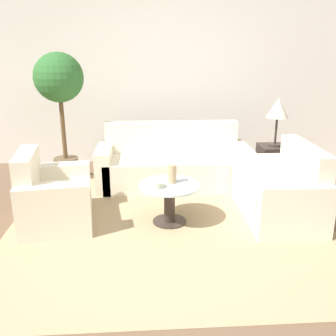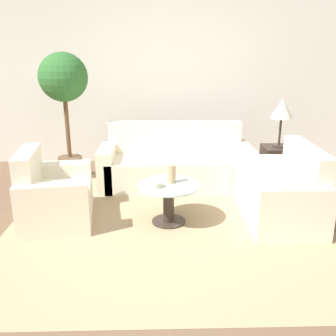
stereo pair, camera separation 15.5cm
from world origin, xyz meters
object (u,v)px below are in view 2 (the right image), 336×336
at_px(coffee_table, 169,198).
at_px(loveseat, 284,194).
at_px(armchair, 52,198).
at_px(potted_plant, 64,89).
at_px(table_lamp, 282,110).
at_px(bowl, 156,184).
at_px(sofa_main, 175,165).
at_px(vase, 172,174).

bearing_deg(coffee_table, loveseat, 4.49).
bearing_deg(armchair, potted_plant, -2.95).
relative_size(loveseat, coffee_table, 1.90).
bearing_deg(table_lamp, bowl, -143.58).
height_order(armchair, coffee_table, armchair).
xyz_separation_m(sofa_main, vase, (-0.10, -1.19, 0.27)).
distance_m(potted_plant, bowl, 2.18).
height_order(coffee_table, potted_plant, potted_plant).
bearing_deg(potted_plant, armchair, -85.39).
relative_size(armchair, loveseat, 0.78).
distance_m(armchair, bowl, 1.17).
relative_size(table_lamp, potted_plant, 0.37).
bearing_deg(bowl, sofa_main, 78.52).
xyz_separation_m(coffee_table, potted_plant, (-1.40, 1.50, 1.02)).
xyz_separation_m(table_lamp, bowl, (-1.68, -1.24, -0.58)).
distance_m(sofa_main, coffee_table, 1.25).
bearing_deg(sofa_main, armchair, -140.34).
bearing_deg(armchair, vase, -98.28).
xyz_separation_m(coffee_table, bowl, (-0.14, -0.07, 0.19)).
relative_size(coffee_table, bowl, 4.58).
height_order(sofa_main, table_lamp, table_lamp).
bearing_deg(table_lamp, coffee_table, -142.89).
relative_size(loveseat, bowl, 8.70).
relative_size(table_lamp, bowl, 4.49).
distance_m(armchair, vase, 1.34).
distance_m(table_lamp, vase, 1.94).
xyz_separation_m(coffee_table, table_lamp, (1.54, 1.17, 0.77)).
bearing_deg(loveseat, potted_plant, -116.94).
bearing_deg(bowl, vase, 37.03).
distance_m(coffee_table, table_lamp, 2.08).
bearing_deg(loveseat, table_lamp, 167.49).
bearing_deg(bowl, coffee_table, 27.66).
xyz_separation_m(armchair, table_lamp, (2.83, 1.09, 0.78)).
xyz_separation_m(loveseat, potted_plant, (-2.69, 1.40, 1.03)).
bearing_deg(vase, potted_plant, 134.67).
relative_size(sofa_main, loveseat, 1.63).
distance_m(armchair, coffee_table, 1.28).
bearing_deg(sofa_main, vase, -94.70).
bearing_deg(vase, armchair, 179.28).
distance_m(armchair, table_lamp, 3.13).
bearing_deg(coffee_table, vase, 59.09).
bearing_deg(bowl, potted_plant, 128.69).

